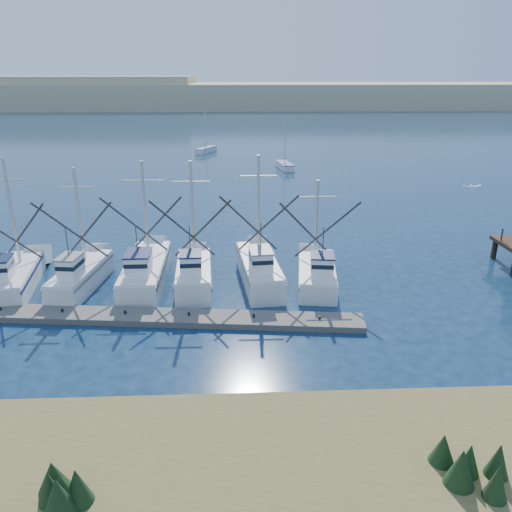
% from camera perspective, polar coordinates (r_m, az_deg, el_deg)
% --- Properties ---
extents(ground, '(500.00, 500.00, 0.00)m').
position_cam_1_polar(ground, '(27.13, 3.82, -11.97)').
color(ground, '#0C1D38').
rests_on(ground, ground).
extents(shore_bank, '(40.00, 10.00, 1.60)m').
position_cam_1_polar(shore_bank, '(19.41, -19.28, -25.83)').
color(shore_bank, '#4C422D').
rests_on(shore_bank, ground).
extents(floating_dock, '(29.45, 5.06, 0.39)m').
position_cam_1_polar(floating_dock, '(32.26, -14.68, -6.69)').
color(floating_dock, '#5E5A54').
rests_on(floating_dock, ground).
extents(dune_ridge, '(360.00, 60.00, 10.00)m').
position_cam_1_polar(dune_ridge, '(233.01, -2.00, 17.90)').
color(dune_ridge, tan).
rests_on(dune_ridge, ground).
extents(trawler_fleet, '(28.49, 9.29, 9.09)m').
position_cam_1_polar(trawler_fleet, '(36.21, -12.27, -2.05)').
color(trawler_fleet, silver).
rests_on(trawler_fleet, ground).
extents(sailboat_near, '(2.52, 5.99, 8.10)m').
position_cam_1_polar(sailboat_near, '(80.78, 3.30, 10.26)').
color(sailboat_near, silver).
rests_on(sailboat_near, ground).
extents(sailboat_far, '(4.01, 6.24, 8.10)m').
position_cam_1_polar(sailboat_far, '(98.09, -5.74, 11.96)').
color(sailboat_far, silver).
rests_on(sailboat_far, ground).
extents(flying_gull, '(1.23, 0.22, 0.22)m').
position_cam_1_polar(flying_gull, '(34.89, 23.41, 7.32)').
color(flying_gull, white).
rests_on(flying_gull, ground).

